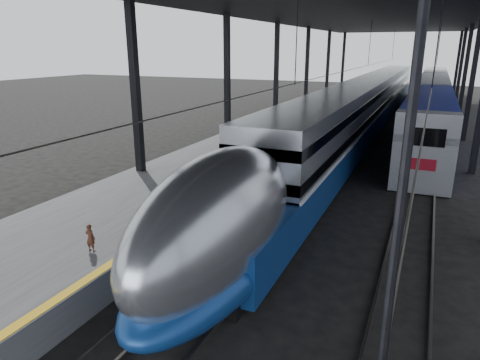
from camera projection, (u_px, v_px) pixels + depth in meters
The scene contains 8 objects.
ground at pixel (192, 252), 15.01m from camera, with size 160.00×160.00×0.00m, color black.
platform at pixel (281, 132), 33.67m from camera, with size 6.00×80.00×1.00m, color #4C4C4F.
yellow_strip at pixel (317, 128), 32.43m from camera, with size 0.30×80.00×0.01m, color gold.
rails at pixel (387, 146), 30.68m from camera, with size 6.52×80.00×0.16m.
canopy at pixel (361, 13), 29.02m from camera, with size 18.00×75.00×9.47m.
tgv_train at pixel (366, 108), 36.02m from camera, with size 3.03×65.20×4.34m.
second_train at pixel (432, 97), 43.96m from camera, with size 2.88×56.05×3.96m.
child at pixel (90, 238), 12.74m from camera, with size 0.32×0.21×0.87m, color #472517.
Camera 1 is at (7.07, -11.73, 6.86)m, focal length 32.00 mm.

